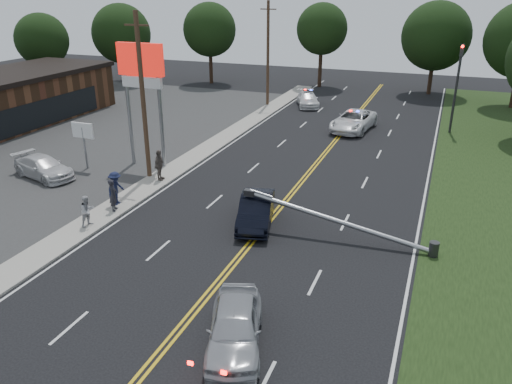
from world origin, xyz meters
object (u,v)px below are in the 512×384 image
at_px(utility_pole_mid, 143,98).
at_px(bystander_c, 116,188).
at_px(waiting_sedan, 235,327).
at_px(parked_car, 43,167).
at_px(bystander_a, 113,195).
at_px(traffic_signal, 457,81).
at_px(crashed_sedan, 256,210).
at_px(bystander_d, 159,165).
at_px(small_sign, 83,134).
at_px(utility_pole_far, 268,54).
at_px(emergency_a, 353,121).
at_px(fallen_streetlight, 348,224).
at_px(emergency_b, 308,99).
at_px(pylon_sign, 142,76).
at_px(bystander_b, 87,211).

distance_m(utility_pole_mid, bystander_c, 6.05).
bearing_deg(waiting_sedan, parked_car, 130.35).
bearing_deg(bystander_a, traffic_signal, -59.25).
bearing_deg(parked_car, waiting_sedan, -105.36).
relative_size(crashed_sedan, bystander_d, 2.36).
bearing_deg(small_sign, bystander_a, -41.25).
bearing_deg(bystander_c, utility_pole_far, 2.42).
height_order(emergency_a, bystander_d, bystander_d).
xyz_separation_m(fallen_streetlight, emergency_b, (-9.51, 27.18, -0.23)).
bearing_deg(bystander_c, crashed_sedan, -84.26).
height_order(small_sign, parked_car, small_sign).
height_order(waiting_sedan, bystander_a, bystander_a).
bearing_deg(utility_pole_mid, pylon_sign, 123.02).
bearing_deg(pylon_sign, traffic_signal, 40.39).
distance_m(utility_pole_far, emergency_b, 5.97).
height_order(crashed_sedan, parked_car, crashed_sedan).
relative_size(emergency_b, bystander_a, 2.73).
bearing_deg(fallen_streetlight, bystander_d, 163.68).
relative_size(pylon_sign, parked_car, 1.72).
bearing_deg(utility_pole_far, fallen_streetlight, -62.76).
bearing_deg(emergency_b, utility_pole_mid, -121.09).
bearing_deg(traffic_signal, waiting_sedan, -101.28).
height_order(pylon_sign, bystander_b, pylon_sign).
height_order(traffic_signal, fallen_streetlight, traffic_signal).
distance_m(utility_pole_mid, parked_car, 8.00).
bearing_deg(emergency_b, small_sign, -132.12).
relative_size(traffic_signal, emergency_b, 1.48).
relative_size(crashed_sedan, bystander_b, 2.84).
relative_size(small_sign, crashed_sedan, 0.68).
xyz_separation_m(utility_pole_mid, crashed_sedan, (8.68, -3.76, -4.34)).
relative_size(traffic_signal, utility_pole_far, 0.70).
xyz_separation_m(small_sign, bystander_c, (5.54, -4.45, -1.28)).
bearing_deg(traffic_signal, utility_pole_far, 167.11).
relative_size(pylon_sign, bystander_c, 4.28).
xyz_separation_m(small_sign, traffic_signal, (22.30, 18.00, 1.87)).
distance_m(waiting_sedan, bystander_d, 16.13).
bearing_deg(crashed_sedan, emergency_b, 85.20).
xyz_separation_m(emergency_b, bystander_d, (-2.86, -23.55, 0.39)).
bearing_deg(crashed_sedan, fallen_streetlight, -17.80).
relative_size(emergency_a, emergency_b, 1.23).
distance_m(small_sign, waiting_sedan, 20.64).
bearing_deg(waiting_sedan, bystander_c, 122.92).
distance_m(pylon_sign, small_sign, 5.45).
xyz_separation_m(traffic_signal, bystander_b, (-16.48, -25.18, -3.29)).
height_order(emergency_a, bystander_c, bystander_c).
xyz_separation_m(bystander_a, bystander_d, (-0.10, 4.80, 0.09)).
xyz_separation_m(crashed_sedan, emergency_b, (-4.81, 26.94, -0.05)).
bearing_deg(traffic_signal, crashed_sedan, -112.06).
relative_size(bystander_b, bystander_d, 0.83).
bearing_deg(bystander_c, bystander_d, -2.96).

